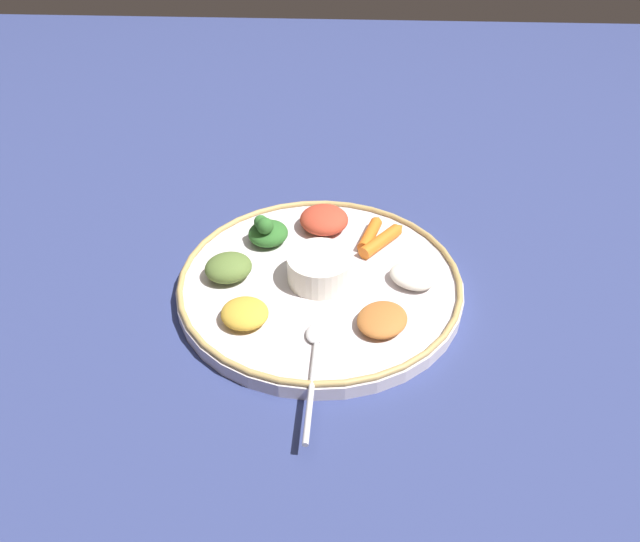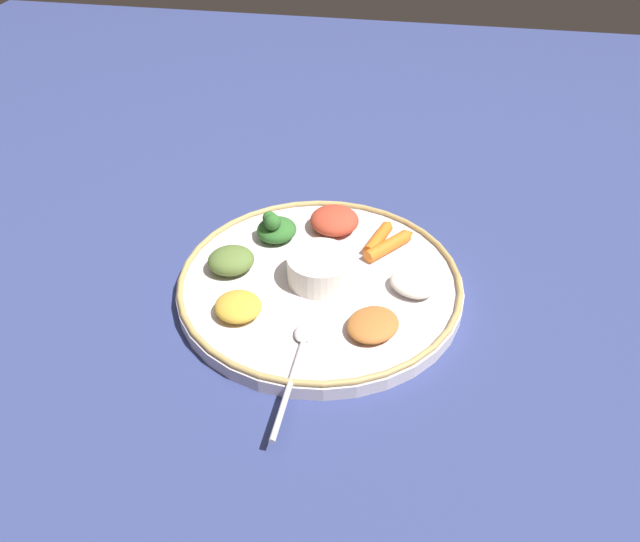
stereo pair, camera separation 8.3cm
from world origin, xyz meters
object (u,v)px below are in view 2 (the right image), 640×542
spoon (294,358)px  carrot_outer (380,237)px  carrot_near_spoon (390,245)px  greens_pile (276,228)px  center_bowl (320,267)px

spoon → carrot_outer: bearing=-106.3°
spoon → carrot_outer: carrot_outer is taller
spoon → carrot_near_spoon: size_ratio=2.11×
carrot_outer → greens_pile: bearing=7.4°
spoon → greens_pile: (0.08, -0.23, 0.01)m
spoon → carrot_near_spoon: carrot_near_spoon is taller
center_bowl → carrot_outer: center_bowl is taller
center_bowl → greens_pile: greens_pile is taller
carrot_near_spoon → carrot_outer: 0.02m
spoon → center_bowl: bearing=-91.4°
center_bowl → carrot_near_spoon: size_ratio=1.04×
greens_pile → spoon: bearing=108.1°
center_bowl → carrot_near_spoon: 0.12m
carrot_outer → center_bowl: bearing=55.3°
carrot_near_spoon → spoon: bearing=68.9°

